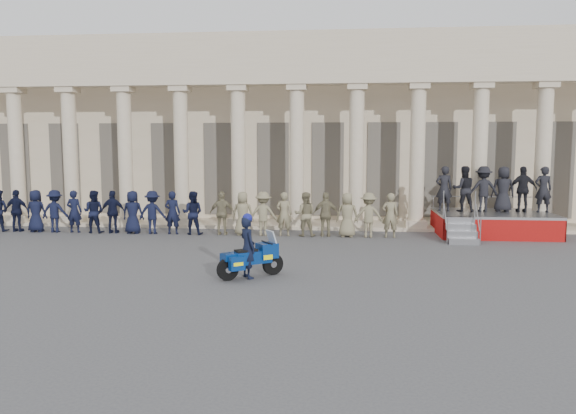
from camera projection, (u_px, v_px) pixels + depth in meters
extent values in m
plane|color=#444447|center=(232.00, 266.00, 17.19)|extent=(90.00, 90.00, 0.00)
cube|color=#C6B294|center=(284.00, 131.00, 31.53)|extent=(40.00, 10.00, 9.00)
cube|color=#C6B294|center=(270.00, 224.00, 25.89)|extent=(40.00, 2.60, 0.15)
cube|color=#C6B294|center=(267.00, 73.00, 24.35)|extent=(35.80, 1.00, 1.00)
cube|color=#C6B294|center=(267.00, 48.00, 24.23)|extent=(35.80, 1.00, 1.20)
cube|color=#C6B294|center=(20.00, 218.00, 26.23)|extent=(0.90, 0.90, 0.30)
cylinder|color=#C6B294|center=(17.00, 155.00, 25.91)|extent=(0.64, 0.64, 5.60)
cube|color=#C6B294|center=(13.00, 91.00, 25.58)|extent=(0.85, 0.85, 0.24)
cube|color=#C6B294|center=(73.00, 219.00, 25.97)|extent=(0.90, 0.90, 0.30)
cylinder|color=#C6B294|center=(70.00, 155.00, 25.65)|extent=(0.64, 0.64, 5.60)
cube|color=#C6B294|center=(68.00, 90.00, 25.32)|extent=(0.85, 0.85, 0.24)
cube|color=#C6B294|center=(127.00, 219.00, 25.72)|extent=(0.90, 0.90, 0.30)
cylinder|color=#C6B294|center=(125.00, 155.00, 25.39)|extent=(0.64, 0.64, 5.60)
cube|color=#C6B294|center=(123.00, 89.00, 25.07)|extent=(0.85, 0.85, 0.24)
cube|color=#C6B294|center=(183.00, 220.00, 25.46)|extent=(0.90, 0.90, 0.30)
cylinder|color=#C6B294|center=(181.00, 155.00, 25.13)|extent=(0.64, 0.64, 5.60)
cube|color=#C6B294|center=(180.00, 89.00, 24.81)|extent=(0.85, 0.85, 0.24)
cube|color=#C6B294|center=(239.00, 221.00, 25.20)|extent=(0.90, 0.90, 0.30)
cylinder|color=#C6B294|center=(238.00, 155.00, 24.87)|extent=(0.64, 0.64, 5.60)
cube|color=#C6B294|center=(238.00, 88.00, 24.55)|extent=(0.85, 0.85, 0.24)
cube|color=#C6B294|center=(297.00, 222.00, 24.94)|extent=(0.90, 0.90, 0.30)
cylinder|color=#C6B294|center=(297.00, 155.00, 24.62)|extent=(0.64, 0.64, 5.60)
cube|color=#C6B294|center=(297.00, 88.00, 24.29)|extent=(0.85, 0.85, 0.24)
cube|color=#C6B294|center=(355.00, 223.00, 24.68)|extent=(0.90, 0.90, 0.30)
cylinder|color=#C6B294|center=(356.00, 155.00, 24.36)|extent=(0.64, 0.64, 5.60)
cube|color=#C6B294|center=(357.00, 87.00, 24.04)|extent=(0.85, 0.85, 0.24)
cube|color=#C6B294|center=(415.00, 223.00, 24.43)|extent=(0.90, 0.90, 0.30)
cylinder|color=#C6B294|center=(417.00, 155.00, 24.10)|extent=(0.64, 0.64, 5.60)
cube|color=#C6B294|center=(419.00, 86.00, 23.78)|extent=(0.85, 0.85, 0.24)
cube|color=#C6B294|center=(477.00, 224.00, 24.17)|extent=(0.90, 0.90, 0.30)
cylinder|color=#C6B294|center=(479.00, 156.00, 23.84)|extent=(0.64, 0.64, 5.60)
cube|color=#C6B294|center=(482.00, 86.00, 23.52)|extent=(0.85, 0.85, 0.24)
cube|color=#C6B294|center=(539.00, 225.00, 23.91)|extent=(0.90, 0.90, 0.30)
cylinder|color=#C6B294|center=(543.00, 156.00, 23.59)|extent=(0.64, 0.64, 5.60)
cube|color=#C6B294|center=(546.00, 85.00, 23.26)|extent=(0.85, 0.85, 0.24)
cube|color=black|center=(16.00, 168.00, 28.11)|extent=(1.30, 0.12, 4.20)
cube|color=black|center=(66.00, 168.00, 27.85)|extent=(1.30, 0.12, 4.20)
cube|color=black|center=(116.00, 168.00, 27.59)|extent=(1.30, 0.12, 4.20)
cube|color=black|center=(168.00, 169.00, 27.34)|extent=(1.30, 0.12, 4.20)
cube|color=black|center=(220.00, 169.00, 27.08)|extent=(1.30, 0.12, 4.20)
cube|color=black|center=(273.00, 169.00, 26.82)|extent=(1.30, 0.12, 4.20)
cube|color=black|center=(328.00, 169.00, 26.56)|extent=(1.30, 0.12, 4.20)
cube|color=black|center=(383.00, 170.00, 26.30)|extent=(1.30, 0.12, 4.20)
cube|color=black|center=(440.00, 170.00, 26.05)|extent=(1.30, 0.12, 4.20)
cube|color=black|center=(497.00, 170.00, 25.79)|extent=(1.30, 0.12, 4.20)
cube|color=black|center=(556.00, 170.00, 25.53)|extent=(1.30, 0.12, 4.20)
imported|color=black|center=(17.00, 211.00, 23.99)|extent=(1.06, 0.44, 1.80)
imported|color=black|center=(36.00, 211.00, 23.90)|extent=(0.88, 0.57, 1.80)
imported|color=black|center=(55.00, 211.00, 23.82)|extent=(1.16, 0.67, 1.80)
imported|color=black|center=(74.00, 211.00, 23.73)|extent=(0.66, 0.43, 1.80)
imported|color=black|center=(94.00, 212.00, 23.65)|extent=(0.88, 0.68, 1.80)
imported|color=black|center=(113.00, 212.00, 23.56)|extent=(1.06, 0.44, 1.80)
imported|color=black|center=(133.00, 212.00, 23.48)|extent=(0.88, 0.57, 1.80)
imported|color=black|center=(153.00, 212.00, 23.39)|extent=(1.16, 0.67, 1.80)
imported|color=black|center=(173.00, 213.00, 23.31)|extent=(0.66, 0.43, 1.80)
imported|color=black|center=(193.00, 213.00, 23.23)|extent=(0.88, 0.68, 1.80)
imported|color=#7D7456|center=(222.00, 213.00, 23.10)|extent=(1.06, 0.44, 1.80)
imported|color=#7D7456|center=(243.00, 213.00, 23.02)|extent=(0.88, 0.57, 1.80)
imported|color=#7D7456|center=(263.00, 214.00, 22.93)|extent=(1.16, 0.67, 1.80)
imported|color=#7D7456|center=(284.00, 214.00, 22.85)|extent=(0.66, 0.43, 1.80)
imported|color=#7D7456|center=(305.00, 214.00, 22.76)|extent=(0.88, 0.68, 1.80)
imported|color=#7D7456|center=(326.00, 215.00, 22.68)|extent=(1.06, 0.44, 1.80)
imported|color=#7D7456|center=(347.00, 215.00, 22.59)|extent=(0.88, 0.57, 1.80)
imported|color=#7D7456|center=(369.00, 215.00, 22.51)|extent=(1.16, 0.67, 1.80)
imported|color=#7D7456|center=(390.00, 215.00, 22.42)|extent=(0.66, 0.43, 1.80)
cube|color=gray|center=(493.00, 213.00, 23.19)|extent=(4.61, 3.29, 0.10)
cube|color=maroon|center=(504.00, 231.00, 21.63)|extent=(4.61, 0.04, 0.83)
cube|color=maroon|center=(437.00, 224.00, 23.47)|extent=(0.04, 3.29, 0.83)
cube|color=maroon|center=(550.00, 225.00, 23.01)|extent=(0.04, 3.29, 0.83)
cube|color=gray|center=(464.00, 241.00, 20.92)|extent=(1.10, 0.28, 0.23)
cube|color=gray|center=(462.00, 234.00, 21.17)|extent=(1.10, 0.28, 0.23)
cube|color=gray|center=(461.00, 227.00, 21.43)|extent=(1.10, 0.28, 0.23)
cube|color=gray|center=(460.00, 220.00, 21.68)|extent=(1.10, 0.28, 0.23)
cylinder|color=gray|center=(484.00, 197.00, 24.71)|extent=(4.61, 0.04, 0.04)
imported|color=black|center=(444.00, 189.00, 23.47)|extent=(0.69, 0.45, 1.89)
imported|color=black|center=(464.00, 189.00, 23.39)|extent=(0.92, 0.72, 1.89)
imported|color=black|center=(483.00, 189.00, 23.32)|extent=(1.22, 0.70, 1.89)
imported|color=black|center=(503.00, 189.00, 23.24)|extent=(0.93, 0.60, 1.89)
imported|color=black|center=(523.00, 189.00, 23.16)|extent=(1.11, 0.46, 1.89)
imported|color=black|center=(543.00, 189.00, 23.08)|extent=(0.69, 0.45, 1.89)
cylinder|color=black|center=(273.00, 264.00, 16.05)|extent=(0.58, 0.46, 0.62)
cylinder|color=black|center=(228.00, 269.00, 15.37)|extent=(0.58, 0.46, 0.62)
cube|color=navy|center=(252.00, 257.00, 15.70)|extent=(1.10, 0.94, 0.35)
cube|color=navy|center=(267.00, 250.00, 15.92)|extent=(0.70, 0.69, 0.42)
cube|color=silver|center=(267.00, 258.00, 15.94)|extent=(0.33, 0.35, 0.11)
cube|color=#B2BFCC|center=(272.00, 239.00, 15.96)|extent=(0.41, 0.46, 0.50)
cube|color=black|center=(246.00, 251.00, 15.59)|extent=(0.68, 0.61, 0.09)
cube|color=navy|center=(229.00, 257.00, 15.35)|extent=(0.45, 0.45, 0.21)
cube|color=navy|center=(237.00, 264.00, 15.16)|extent=(0.46, 0.41, 0.37)
cube|color=#FEFF0D|center=(237.00, 264.00, 15.16)|extent=(0.36, 0.34, 0.09)
cube|color=navy|center=(228.00, 260.00, 15.67)|extent=(0.46, 0.41, 0.37)
cube|color=#FEFF0D|center=(228.00, 260.00, 15.67)|extent=(0.36, 0.34, 0.09)
cylinder|color=silver|center=(234.00, 268.00, 15.70)|extent=(0.51, 0.40, 0.09)
cylinder|color=black|center=(267.00, 242.00, 15.89)|extent=(0.41, 0.55, 0.03)
imported|color=black|center=(248.00, 247.00, 15.60)|extent=(0.71, 0.76, 1.74)
sphere|color=navy|center=(247.00, 218.00, 15.51)|extent=(0.28, 0.28, 0.28)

